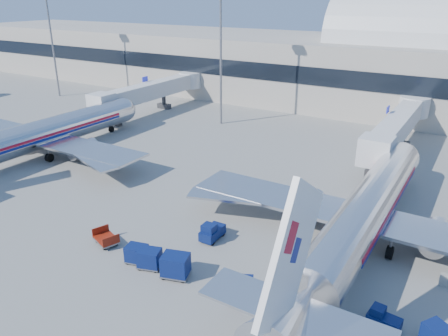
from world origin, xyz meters
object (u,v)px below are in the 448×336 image
Objects in this scene: cart_train_a at (176,265)px; mast_far_west at (49,22)px; cart_open_red at (107,240)px; jetbridge_near at (400,124)px; tug_lead at (252,289)px; mast_west at (221,30)px; jetbridge_mid at (155,90)px; tug_right at (383,319)px; cart_train_c at (137,254)px; tug_left at (212,232)px; airliner_main at (364,214)px; cart_train_b at (150,258)px; cart_solo_near at (243,294)px; airliner_mid at (40,135)px.

mast_far_west is at bearing 130.30° from cart_train_a.
cart_open_red is at bearing -35.71° from mast_far_west.
jetbridge_near reaches higher than tug_lead.
mast_west is at bearing 127.10° from cart_open_red.
tug_right is at bearing -36.40° from jetbridge_mid.
mast_far_west reaches higher than tug_right.
tug_lead is 8.76m from tug_right.
cart_train_c is at bearing -67.64° from mast_west.
cart_train_c is at bearing 151.55° from tug_left.
tug_lead is 8.41m from tug_left.
mast_west is at bearing 29.85° from tug_left.
cart_open_red is at bearing -148.39° from airliner_main.
cart_open_red is at bearing 155.20° from tug_lead.
cart_train_b is at bearing -137.20° from airliner_main.
tug_lead is at bearing 56.67° from cart_solo_near.
airliner_main is 12.25m from tug_lead.
jetbridge_near is 36.37m from tug_right.
airliner_main reaches higher than tug_right.
cart_train_b reaches higher than tug_lead.
airliner_mid is 39.68m from mast_far_west.
tug_right is (48.37, -35.65, -3.31)m from jetbridge_mid.
airliner_mid reaches higher than tug_lead.
cart_solo_near is (39.58, -38.45, -3.14)m from jetbridge_mid.
tug_right is (3.97, -9.35, -2.30)m from airliner_main.
cart_train_c is 0.75× the size of cart_open_red.
mast_far_west reaches higher than airliner_mid.
cart_train_a is at bearing -62.79° from mast_west.
cart_open_red is (-18.61, -11.45, -2.50)m from airliner_main.
mast_far_west reaches higher than jetbridge_near.
airliner_mid is at bearing -42.32° from mast_far_west.
jetbridge_mid is 11.08× the size of cart_train_a.
cart_train_a is at bearing -163.72° from tug_right.
cart_train_a reaches higher than cart_train_b.
cart_train_a is at bearing 15.76° from cart_open_red.
mast_west is 47.41m from cart_solo_near.
tug_lead is 1.01× the size of cart_open_red.
tug_left is 0.98× the size of cart_open_red.
cart_train_a is (59.30, -37.53, -13.80)m from mast_far_west.
airliner_main is 13.04m from tug_left.
jetbridge_near is at bearing 58.26° from cart_train_c.
tug_left is (18.67, -31.58, -14.03)m from mast_west.
jetbridge_near is at bearing 60.41° from cart_train_a.
cart_train_b is (-13.15, -12.18, -2.08)m from airliner_main.
tug_left is at bearing 55.22° from cart_train_b.
cart_train_a is at bearing -32.33° from mast_far_west.
jetbridge_near is at bearing 1.68° from mast_west.
jetbridge_mid is 10.31× the size of tug_lead.
cart_train_a is at bearing -21.03° from airliner_mid.
airliner_main is 18.95× the size of cart_train_c.
cart_train_a is (-10.70, -12.03, -1.94)m from airliner_main.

